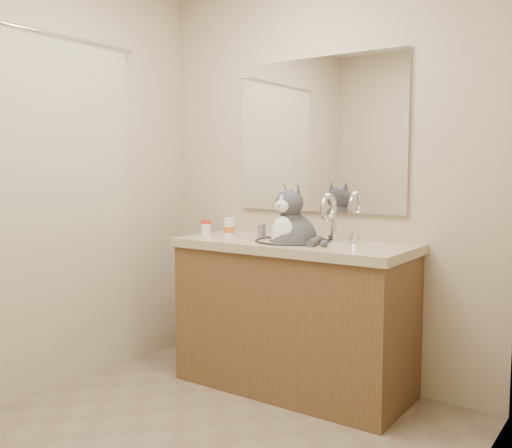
{
  "coord_description": "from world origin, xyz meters",
  "views": [
    {
      "loc": [
        1.64,
        -1.75,
        1.25
      ],
      "look_at": [
        -0.04,
        0.65,
        0.97
      ],
      "focal_mm": 40.0,
      "sensor_mm": 36.0,
      "label": 1
    }
  ],
  "objects_px": {
    "grey_canister": "(262,230)",
    "cat": "(293,239)",
    "pill_bottle_orange": "(229,228)",
    "pill_bottle_redcap": "(206,228)"
  },
  "relations": [
    {
      "from": "cat",
      "to": "pill_bottle_redcap",
      "type": "relative_size",
      "value": 5.37
    },
    {
      "from": "cat",
      "to": "pill_bottle_orange",
      "type": "distance_m",
      "value": 0.41
    },
    {
      "from": "cat",
      "to": "grey_canister",
      "type": "bearing_deg",
      "value": 170.81
    },
    {
      "from": "cat",
      "to": "grey_canister",
      "type": "xyz_separation_m",
      "value": [
        -0.26,
        0.08,
        0.03
      ]
    },
    {
      "from": "cat",
      "to": "pill_bottle_orange",
      "type": "relative_size",
      "value": 4.64
    },
    {
      "from": "pill_bottle_redcap",
      "to": "pill_bottle_orange",
      "type": "distance_m",
      "value": 0.15
    },
    {
      "from": "cat",
      "to": "pill_bottle_redcap",
      "type": "height_order",
      "value": "cat"
    },
    {
      "from": "grey_canister",
      "to": "cat",
      "type": "bearing_deg",
      "value": -16.73
    },
    {
      "from": "pill_bottle_redcap",
      "to": "pill_bottle_orange",
      "type": "bearing_deg",
      "value": 17.89
    },
    {
      "from": "pill_bottle_orange",
      "to": "grey_canister",
      "type": "bearing_deg",
      "value": 41.97
    }
  ]
}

